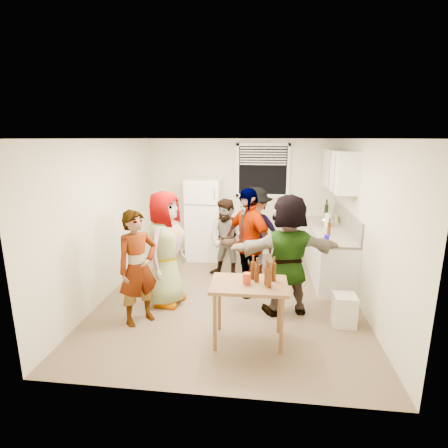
# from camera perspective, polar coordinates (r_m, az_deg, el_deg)

# --- Properties ---
(room) EXTENTS (4.00, 4.50, 2.50)m
(room) POSITION_cam_1_polar(r_m,az_deg,el_deg) (5.79, 1.07, -11.82)
(room) COLOR beige
(room) RESTS_ON ground
(window) EXTENTS (1.12, 0.10, 1.06)m
(window) POSITION_cam_1_polar(r_m,az_deg,el_deg) (7.44, 6.35, 8.68)
(window) COLOR white
(window) RESTS_ON room
(refrigerator) EXTENTS (0.70, 0.70, 1.70)m
(refrigerator) POSITION_cam_1_polar(r_m,az_deg,el_deg) (7.38, -3.25, 0.83)
(refrigerator) COLOR white
(refrigerator) RESTS_ON ground
(counter_lower) EXTENTS (0.60, 2.20, 0.86)m
(counter_lower) POSITION_cam_1_polar(r_m,az_deg,el_deg) (6.78, 16.58, -4.60)
(counter_lower) COLOR white
(counter_lower) RESTS_ON ground
(countertop) EXTENTS (0.64, 2.22, 0.04)m
(countertop) POSITION_cam_1_polar(r_m,az_deg,el_deg) (6.66, 16.84, -0.92)
(countertop) COLOR #B9AC97
(countertop) RESTS_ON counter_lower
(backsplash) EXTENTS (0.03, 2.20, 0.36)m
(backsplash) POSITION_cam_1_polar(r_m,az_deg,el_deg) (6.67, 19.37, 0.68)
(backsplash) COLOR #A8A59B
(backsplash) RESTS_ON countertop
(upper_cabinets) EXTENTS (0.34, 1.60, 0.70)m
(upper_cabinets) POSITION_cam_1_polar(r_m,az_deg,el_deg) (6.70, 18.30, 8.38)
(upper_cabinets) COLOR white
(upper_cabinets) RESTS_ON room
(kettle) EXTENTS (0.31, 0.29, 0.21)m
(kettle) POSITION_cam_1_polar(r_m,az_deg,el_deg) (6.86, 16.14, -0.28)
(kettle) COLOR silver
(kettle) RESTS_ON countertop
(paper_towel) EXTENTS (0.12, 0.12, 0.26)m
(paper_towel) POSITION_cam_1_polar(r_m,az_deg,el_deg) (6.78, 16.50, -0.45)
(paper_towel) COLOR white
(paper_towel) RESTS_ON countertop
(wine_bottle) EXTENTS (0.08, 0.08, 0.31)m
(wine_bottle) POSITION_cam_1_polar(r_m,az_deg,el_deg) (7.39, 16.26, 0.71)
(wine_bottle) COLOR black
(wine_bottle) RESTS_ON countertop
(beer_bottle_counter) EXTENTS (0.06, 0.06, 0.22)m
(beer_bottle_counter) POSITION_cam_1_polar(r_m,az_deg,el_deg) (6.18, 16.68, -1.83)
(beer_bottle_counter) COLOR #47230C
(beer_bottle_counter) RESTS_ON countertop
(blue_cup) EXTENTS (0.08, 0.08, 0.11)m
(blue_cup) POSITION_cam_1_polar(r_m,az_deg,el_deg) (5.82, 16.39, -2.78)
(blue_cup) COLOR #1B09D0
(blue_cup) RESTS_ON countertop
(picture_frame) EXTENTS (0.02, 0.18, 0.15)m
(picture_frame) POSITION_cam_1_polar(r_m,az_deg,el_deg) (7.21, 17.89, 0.89)
(picture_frame) COLOR gold
(picture_frame) RESTS_ON countertop
(trash_bin) EXTENTS (0.30, 0.30, 0.44)m
(trash_bin) POSITION_cam_1_polar(r_m,az_deg,el_deg) (5.17, 19.05, -12.84)
(trash_bin) COLOR silver
(trash_bin) RESTS_ON ground
(serving_table) EXTENTS (0.95, 0.64, 0.79)m
(serving_table) POSITION_cam_1_polar(r_m,az_deg,el_deg) (4.69, 3.94, -18.47)
(serving_table) COLOR brown
(serving_table) RESTS_ON ground
(beer_bottle_table) EXTENTS (0.06, 0.06, 0.23)m
(beer_bottle_table) POSITION_cam_1_polar(r_m,az_deg,el_deg) (4.29, 7.02, -9.87)
(beer_bottle_table) COLOR #47230C
(beer_bottle_table) RESTS_ON serving_table
(red_cup) EXTENTS (0.10, 0.10, 0.13)m
(red_cup) POSITION_cam_1_polar(r_m,az_deg,el_deg) (4.32, 3.70, -9.65)
(red_cup) COLOR #B3371C
(red_cup) RESTS_ON serving_table
(guest_grey) EXTENTS (1.91, 1.23, 0.56)m
(guest_grey) POSITION_cam_1_polar(r_m,az_deg,el_deg) (5.69, -9.18, -12.51)
(guest_grey) COLOR gray
(guest_grey) RESTS_ON ground
(guest_stripe) EXTENTS (1.59, 1.49, 0.38)m
(guest_stripe) POSITION_cam_1_polar(r_m,az_deg,el_deg) (5.24, -13.37, -15.13)
(guest_stripe) COLOR #141933
(guest_stripe) RESTS_ON ground
(guest_back_left) EXTENTS (1.15, 1.61, 0.55)m
(guest_back_left) POSITION_cam_1_polar(r_m,az_deg,el_deg) (6.58, 0.53, -8.57)
(guest_back_left) COLOR brown
(guest_back_left) RESTS_ON ground
(guest_back_right) EXTENTS (1.38, 1.84, 0.62)m
(guest_back_right) POSITION_cam_1_polar(r_m,az_deg,el_deg) (6.68, 4.89, -8.25)
(guest_back_right) COLOR #3E3E42
(guest_back_right) RESTS_ON ground
(guest_black) EXTENTS (1.97, 1.97, 0.43)m
(guest_black) POSITION_cam_1_polar(r_m,az_deg,el_deg) (5.96, 3.75, -11.05)
(guest_black) COLOR black
(guest_black) RESTS_ON ground
(guest_orange) EXTENTS (2.02, 2.12, 0.52)m
(guest_orange) POSITION_cam_1_polar(r_m,az_deg,el_deg) (5.43, 9.92, -13.87)
(guest_orange) COLOR #F4A64D
(guest_orange) RESTS_ON ground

